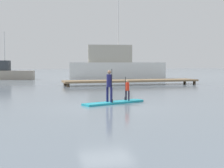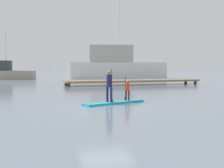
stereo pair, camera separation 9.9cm
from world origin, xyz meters
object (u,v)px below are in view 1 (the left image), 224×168
paddler_child_solo (127,89)px  paddleboard_near (114,103)px  fishing_boat_white_large (115,66)px  paddler_adult (109,84)px  motor_boat_small_navy (7,73)px

paddler_child_solo → paddleboard_near: bearing=-159.2°
paddleboard_near → paddler_child_solo: paddler_child_solo is taller
paddler_child_solo → fishing_boat_white_large: bearing=73.9°
paddleboard_near → paddler_child_solo: bearing=20.8°
paddler_adult → motor_boat_small_navy: (-6.10, 28.39, -0.16)m
fishing_boat_white_large → paddleboard_near: bearing=-107.5°
paddler_adult → paddleboard_near: bearing=21.0°
paddler_child_solo → fishing_boat_white_large: size_ratio=0.09×
paddleboard_near → motor_boat_small_navy: size_ratio=0.52×
paddler_child_solo → motor_boat_small_navy: bearing=104.5°
paddler_adult → paddler_child_solo: 1.26m
paddleboard_near → fishing_boat_white_large: size_ratio=0.26×
paddleboard_near → paddler_child_solo: (0.83, 0.31, 0.68)m
paddleboard_near → paddler_adult: paddler_adult is taller
paddler_adult → motor_boat_small_navy: size_ratio=0.25×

